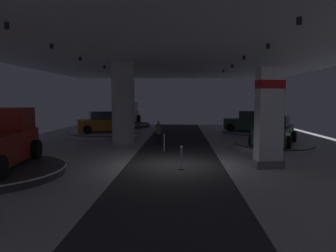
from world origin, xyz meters
TOP-DOWN VIEW (x-y plane):
  - ground at (0.00, 0.00)m, footprint 24.00×44.00m
  - ceiling_with_spotlights at (-0.00, -0.00)m, footprint 24.00×44.00m
  - column_left at (-3.70, 6.97)m, footprint 1.56×1.56m
  - brand_sign_pylon at (4.08, -0.32)m, footprint 1.37×0.89m
  - display_platform_deep_left at (-5.95, 18.70)m, footprint 5.68×5.68m
  - pickup_truck_deep_left at (-5.92, 19.02)m, footprint 3.03×5.47m
  - display_platform_far_left at (-6.05, 10.72)m, footprint 5.70×5.70m
  - display_car_far_left at (-6.08, 10.71)m, footprint 4.57×3.43m
  - display_platform_far_right at (6.09, 11.32)m, footprint 4.83×4.83m
  - display_car_far_right at (6.11, 11.30)m, footprint 4.51×3.78m
  - display_platform_mid_right at (5.87, 4.68)m, footprint 4.52×4.52m
  - display_car_mid_right at (5.85, 4.66)m, footprint 3.54×4.56m
  - visitor_walking_near at (-1.19, 5.90)m, footprint 0.32×0.32m
  - stanchion_a at (-0.67, 3.48)m, footprint 0.28×0.28m
  - stanchion_b at (0.31, -0.80)m, footprint 0.28×0.28m

SIDE VIEW (x-z plane):
  - ground at x=0.00m, z-range -0.05..0.00m
  - display_platform_far_left at x=-6.05m, z-range 0.02..0.33m
  - display_platform_mid_right at x=5.87m, z-range 0.02..0.33m
  - display_platform_far_right at x=6.09m, z-range 0.02..0.34m
  - display_platform_deep_left at x=-5.95m, z-range 0.02..0.40m
  - stanchion_a at x=-0.67m, z-range -0.13..0.88m
  - stanchion_b at x=0.31m, z-range -0.13..0.88m
  - visitor_walking_near at x=-1.19m, z-range 0.11..1.70m
  - display_car_far_left at x=-6.08m, z-range 0.22..1.93m
  - display_car_mid_right at x=5.85m, z-range 0.23..1.93m
  - display_car_far_right at x=6.11m, z-range 0.24..1.94m
  - pickup_truck_deep_left at x=-5.92m, z-range 0.16..2.46m
  - brand_sign_pylon at x=4.08m, z-range 0.07..4.40m
  - column_left at x=-3.70m, z-range 0.00..5.50m
  - ceiling_with_spotlights at x=0.00m, z-range 5.35..5.74m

